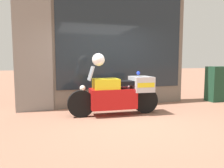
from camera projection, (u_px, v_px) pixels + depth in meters
name	position (u px, v px, depth m)	size (l,w,h in m)	color
ground_plane	(132.00, 122.00, 4.88)	(60.00, 60.00, 0.00)	#8E604C
shop_building	(93.00, 40.00, 6.44)	(5.13, 0.55, 3.92)	#6B6056
window_display	(118.00, 90.00, 6.88)	(3.71, 0.30, 1.88)	slate
paramedic_motorcycle	(119.00, 93.00, 5.51)	(2.34, 0.70, 1.24)	black
utility_cabinet	(219.00, 84.00, 7.42)	(0.85, 0.45, 1.18)	#193D28
white_helmet	(98.00, 60.00, 5.29)	(0.31, 0.31, 0.31)	white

